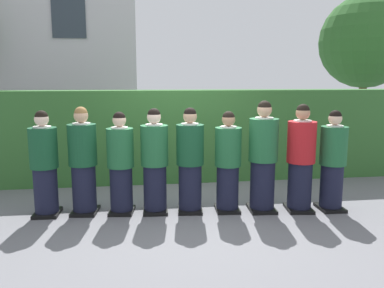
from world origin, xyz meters
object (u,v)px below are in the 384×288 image
at_px(student_front_row_0, 44,166).
at_px(student_front_row_2, 121,166).
at_px(student_front_row_8, 333,163).
at_px(student_front_row_5, 228,164).
at_px(student_in_red_blazer, 301,161).
at_px(student_front_row_1, 83,163).
at_px(student_front_row_6, 263,159).
at_px(student_front_row_3, 155,163).
at_px(student_front_row_4, 190,163).

bearing_deg(student_front_row_0, student_front_row_2, -2.42).
bearing_deg(student_front_row_0, student_front_row_8, -4.57).
height_order(student_front_row_5, student_front_row_8, student_front_row_8).
height_order(student_front_row_2, student_in_red_blazer, student_in_red_blazer).
height_order(student_front_row_0, student_front_row_8, student_front_row_0).
bearing_deg(student_front_row_1, student_in_red_blazer, -5.68).
distance_m(student_front_row_0, student_front_row_6, 3.26).
distance_m(student_front_row_3, student_in_red_blazer, 2.22).
height_order(student_front_row_0, student_front_row_6, student_front_row_6).
distance_m(student_front_row_0, student_front_row_5, 2.72).
distance_m(student_front_row_1, student_front_row_3, 1.06).
height_order(student_front_row_4, student_in_red_blazer, student_in_red_blazer).
xyz_separation_m(student_front_row_5, student_front_row_8, (1.60, -0.17, 0.01)).
relative_size(student_front_row_0, student_in_red_blazer, 0.95).
bearing_deg(student_front_row_3, student_front_row_4, -4.16).
relative_size(student_in_red_blazer, student_front_row_8, 1.06).
bearing_deg(student_in_red_blazer, student_front_row_3, 174.13).
bearing_deg(student_in_red_blazer, student_front_row_4, 173.59).
bearing_deg(student_front_row_0, student_front_row_6, -4.18).
bearing_deg(student_front_row_6, student_in_red_blazer, -7.40).
bearing_deg(student_front_row_2, student_front_row_8, -5.30).
height_order(student_front_row_1, student_front_row_4, student_front_row_1).
bearing_deg(student_front_row_3, student_front_row_1, 174.71).
xyz_separation_m(student_front_row_4, student_front_row_5, (0.57, -0.05, -0.03)).
height_order(student_front_row_3, student_front_row_6, student_front_row_6).
xyz_separation_m(student_front_row_0, student_front_row_3, (1.61, -0.08, 0.01)).
height_order(student_front_row_2, student_front_row_5, same).
relative_size(student_front_row_4, student_front_row_6, 0.94).
distance_m(student_front_row_1, student_in_red_blazer, 3.28).
height_order(student_front_row_5, student_front_row_6, student_front_row_6).
bearing_deg(student_front_row_2, student_in_red_blazer, -5.57).
xyz_separation_m(student_front_row_4, student_front_row_8, (2.18, -0.22, -0.02)).
bearing_deg(student_front_row_2, student_front_row_1, 173.75).
relative_size(student_front_row_0, student_front_row_6, 0.92).
distance_m(student_front_row_3, student_front_row_8, 2.72).
height_order(student_front_row_6, student_in_red_blazer, student_front_row_6).
xyz_separation_m(student_front_row_0, student_front_row_2, (1.11, -0.05, -0.01)).
bearing_deg(student_in_red_blazer, student_front_row_5, 173.07).
relative_size(student_front_row_2, student_front_row_4, 0.96).
relative_size(student_front_row_6, student_front_row_8, 1.09).
distance_m(student_front_row_0, student_front_row_4, 2.15).
distance_m(student_front_row_6, student_front_row_8, 1.08).
xyz_separation_m(student_front_row_4, student_front_row_6, (1.10, -0.11, 0.05)).
relative_size(student_front_row_6, student_in_red_blazer, 1.03).
bearing_deg(student_front_row_0, student_front_row_5, -3.74).
bearing_deg(student_front_row_8, student_front_row_4, 174.18).
bearing_deg(student_front_row_4, student_front_row_3, 175.84).
relative_size(student_front_row_2, student_front_row_8, 0.99).
height_order(student_front_row_0, student_in_red_blazer, student_in_red_blazer).
bearing_deg(student_front_row_1, student_front_row_5, -5.05).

